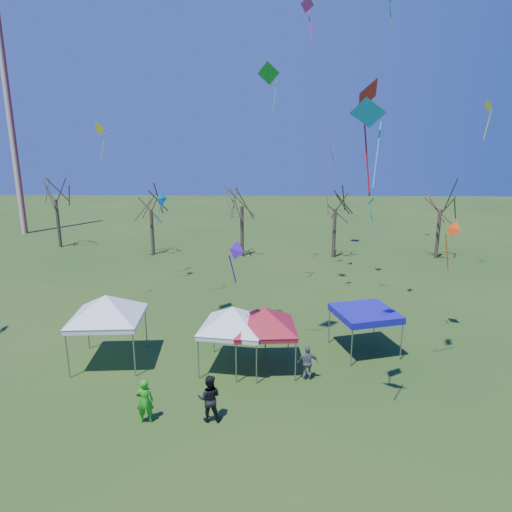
{
  "coord_description": "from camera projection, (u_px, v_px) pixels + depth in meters",
  "views": [
    {
      "loc": [
        0.07,
        -16.7,
        10.62
      ],
      "look_at": [
        -0.48,
        3.0,
        5.51
      ],
      "focal_mm": 32.0,
      "sensor_mm": 36.0,
      "label": 1
    }
  ],
  "objects": [
    {
      "name": "kite_24",
      "position": [
        307.0,
        5.0,
        24.62
      ],
      "size": [
        0.96,
        0.78,
        2.24
      ],
      "rotation": [
        0.0,
        0.0,
        3.63
      ],
      "color": "#D02E80",
      "rests_on": "ground"
    },
    {
      "name": "tree_0",
      "position": [
        54.0,
        182.0,
        44.26
      ],
      "size": [
        3.83,
        3.83,
        8.44
      ],
      "color": "#3D2D21",
      "rests_on": "ground"
    },
    {
      "name": "tree_1",
      "position": [
        150.0,
        193.0,
        41.51
      ],
      "size": [
        3.42,
        3.42,
        7.54
      ],
      "color": "#3D2D21",
      "rests_on": "ground"
    },
    {
      "name": "kite_17",
      "position": [
        453.0,
        230.0,
        23.97
      ],
      "size": [
        0.8,
        1.0,
        2.82
      ],
      "rotation": [
        0.0,
        0.0,
        5.2
      ],
      "color": "#FF4B0D",
      "rests_on": "ground"
    },
    {
      "name": "tree_2",
      "position": [
        242.0,
        188.0,
        40.9
      ],
      "size": [
        3.71,
        3.71,
        8.18
      ],
      "color": "#3D2D21",
      "rests_on": "ground"
    },
    {
      "name": "kite_13",
      "position": [
        162.0,
        199.0,
        34.79
      ],
      "size": [
        0.93,
        0.98,
        2.57
      ],
      "rotation": [
        0.0,
        0.0,
        0.88
      ],
      "color": "#1688EE",
      "rests_on": "ground"
    },
    {
      "name": "tree_4",
      "position": [
        442.0,
        191.0,
        40.11
      ],
      "size": [
        3.58,
        3.58,
        7.89
      ],
      "color": "#3D2D21",
      "rests_on": "ground"
    },
    {
      "name": "tent_blue",
      "position": [
        365.0,
        314.0,
        22.93
      ],
      "size": [
        3.53,
        3.53,
        2.24
      ],
      "rotation": [
        0.0,
        0.0,
        0.28
      ],
      "color": "gray",
      "rests_on": "ground"
    },
    {
      "name": "kite_27",
      "position": [
        368.0,
        113.0,
        13.78
      ],
      "size": [
        1.34,
        1.16,
        2.71
      ],
      "rotation": [
        0.0,
        0.0,
        2.75
      ],
      "color": "#158FE6",
      "rests_on": "ground"
    },
    {
      "name": "person_green",
      "position": [
        145.0,
        401.0,
        17.4
      ],
      "size": [
        0.71,
        0.52,
        1.79
      ],
      "primitive_type": "imported",
      "rotation": [
        0.0,
        0.0,
        3.29
      ],
      "color": "green",
      "rests_on": "ground"
    },
    {
      "name": "tree_3",
      "position": [
        336.0,
        191.0,
        40.4
      ],
      "size": [
        3.59,
        3.59,
        7.91
      ],
      "color": "#3D2D21",
      "rests_on": "ground"
    },
    {
      "name": "kite_12",
      "position": [
        488.0,
        107.0,
        33.58
      ],
      "size": [
        0.47,
        0.96,
        2.91
      ],
      "rotation": [
        0.0,
        0.0,
        1.77
      ],
      "color": "#FDF61A",
      "rests_on": "ground"
    },
    {
      "name": "person_grey",
      "position": [
        308.0,
        363.0,
        20.5
      ],
      "size": [
        0.99,
        0.47,
        1.64
      ],
      "primitive_type": "imported",
      "rotation": [
        0.0,
        0.0,
        3.22
      ],
      "color": "slate",
      "rests_on": "ground"
    },
    {
      "name": "person_dark",
      "position": [
        209.0,
        398.0,
        17.5
      ],
      "size": [
        0.92,
        0.72,
        1.89
      ],
      "primitive_type": "imported",
      "rotation": [
        0.0,
        0.0,
        3.15
      ],
      "color": "black",
      "rests_on": "ground"
    },
    {
      "name": "kite_1",
      "position": [
        236.0,
        251.0,
        19.39
      ],
      "size": [
        0.85,
        0.76,
        1.96
      ],
      "rotation": [
        0.0,
        0.0,
        5.61
      ],
      "color": "#4B17A6",
      "rests_on": "ground"
    },
    {
      "name": "kite_11",
      "position": [
        269.0,
        73.0,
        28.85
      ],
      "size": [
        1.58,
        1.04,
        3.25
      ],
      "rotation": [
        0.0,
        0.0,
        2.86
      ],
      "color": "#179B23",
      "rests_on": "ground"
    },
    {
      "name": "tent_red",
      "position": [
        264.0,
        312.0,
        21.05
      ],
      "size": [
        4.0,
        4.0,
        3.53
      ],
      "rotation": [
        0.0,
        0.0,
        0.08
      ],
      "color": "gray",
      "rests_on": "ground"
    },
    {
      "name": "kite_19",
      "position": [
        333.0,
        145.0,
        34.06
      ],
      "size": [
        0.51,
        0.72,
        1.91
      ],
      "rotation": [
        0.0,
        0.0,
        4.69
      ],
      "color": "#641ABB",
      "rests_on": "ground"
    },
    {
      "name": "kite_22",
      "position": [
        371.0,
        202.0,
        34.73
      ],
      "size": [
        1.13,
        1.17,
        2.98
      ],
      "rotation": [
        0.0,
        0.0,
        4.13
      ],
      "color": "#0CB8AF",
      "rests_on": "ground"
    },
    {
      "name": "ground",
      "position": [
        266.0,
        403.0,
        18.82
      ],
      "size": [
        140.0,
        140.0,
        0.0
      ],
      "primitive_type": "plane",
      "color": "#244917",
      "rests_on": "ground"
    },
    {
      "name": "kite_5",
      "position": [
        367.0,
        96.0,
        14.59
      ],
      "size": [
        1.26,
        1.35,
        3.79
      ],
      "rotation": [
        0.0,
        0.0,
        4.05
      ],
      "color": "red",
      "rests_on": "ground"
    },
    {
      "name": "radio_mast",
      "position": [
        10.0,
        120.0,
        49.34
      ],
      "size": [
        0.7,
        0.7,
        25.0
      ],
      "primitive_type": "cylinder",
      "color": "silver",
      "rests_on": "ground"
    },
    {
      "name": "tent_white_mid",
      "position": [
        233.0,
        311.0,
        21.09
      ],
      "size": [
        3.98,
        3.98,
        3.54
      ],
      "rotation": [
        0.0,
        0.0,
        -0.14
      ],
      "color": "gray",
      "rests_on": "ground"
    },
    {
      "name": "kite_2",
      "position": [
        100.0,
        129.0,
        36.42
      ],
      "size": [
        1.2,
        0.99,
        2.98
      ],
      "rotation": [
        0.0,
        0.0,
        2.54
      ],
      "color": "yellow",
      "rests_on": "ground"
    },
    {
      "name": "tent_white_west",
      "position": [
        106.0,
        300.0,
        21.54
      ],
      "size": [
        4.5,
        4.5,
        3.98
      ],
      "rotation": [
        0.0,
        0.0,
        0.08
      ],
      "color": "gray",
      "rests_on": "ground"
    }
  ]
}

